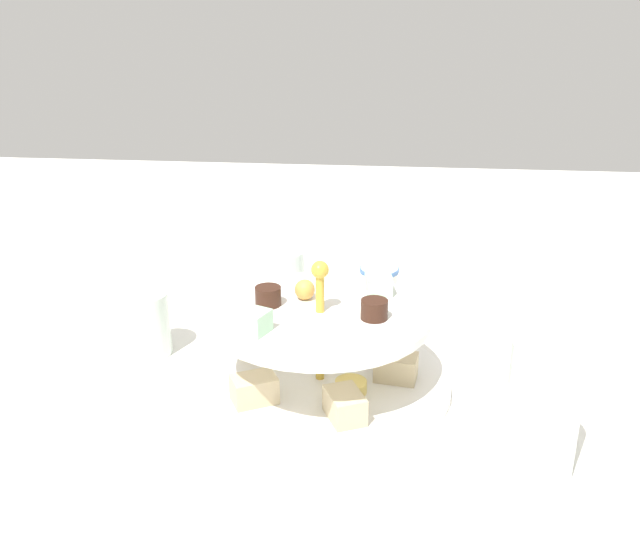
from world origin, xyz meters
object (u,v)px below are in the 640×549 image
(water_glass_short_left, at_px, (283,276))
(butter_knife_right, at_px, (528,334))
(tiered_serving_stand, at_px, (320,354))
(water_glass_mid_back, at_px, (146,324))
(teacup_with_saucer, at_px, (379,284))
(water_glass_tall_right, at_px, (542,409))

(water_glass_short_left, xyz_separation_m, butter_knife_right, (0.35, -0.08, -0.04))
(tiered_serving_stand, bearing_deg, water_glass_mid_back, 165.73)
(teacup_with_saucer, xyz_separation_m, water_glass_mid_back, (-0.29, -0.21, 0.02))
(butter_knife_right, bearing_deg, water_glass_mid_back, 66.16)
(teacup_with_saucer, bearing_deg, tiered_serving_stand, -102.56)
(water_glass_short_left, bearing_deg, butter_knife_right, -13.72)
(tiered_serving_stand, xyz_separation_m, water_glass_tall_right, (0.22, -0.14, 0.03))
(teacup_with_saucer, relative_size, butter_knife_right, 0.53)
(tiered_serving_stand, height_order, water_glass_tall_right, tiered_serving_stand)
(teacup_with_saucer, distance_m, butter_knife_right, 0.23)
(water_glass_tall_right, distance_m, teacup_with_saucer, 0.44)
(butter_knife_right, bearing_deg, tiered_serving_stand, 85.73)
(water_glass_short_left, height_order, butter_knife_right, water_glass_short_left)
(teacup_with_saucer, bearing_deg, water_glass_short_left, -172.07)
(butter_knife_right, height_order, water_glass_mid_back, water_glass_mid_back)
(tiered_serving_stand, height_order, butter_knife_right, tiered_serving_stand)
(tiered_serving_stand, height_order, water_glass_short_left, tiered_serving_stand)
(water_glass_tall_right, xyz_separation_m, butter_knife_right, (0.04, 0.30, -0.07))
(water_glass_tall_right, relative_size, water_glass_short_left, 1.74)
(tiered_serving_stand, distance_m, water_glass_tall_right, 0.26)
(water_glass_short_left, distance_m, teacup_with_saucer, 0.14)
(water_glass_short_left, bearing_deg, water_glass_mid_back, -127.42)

